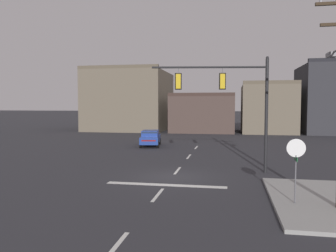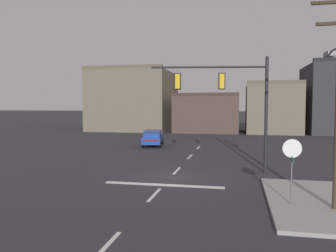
% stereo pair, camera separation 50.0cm
% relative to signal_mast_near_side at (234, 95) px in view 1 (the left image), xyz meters
% --- Properties ---
extents(ground_plane, '(400.00, 400.00, 0.00)m').
position_rel_signal_mast_near_side_xyz_m(ground_plane, '(-3.50, -2.03, -4.81)').
color(ground_plane, '#2B2B30').
extents(sidewalk_near_corner, '(5.00, 8.00, 0.15)m').
position_rel_signal_mast_near_side_xyz_m(sidewalk_near_corner, '(4.11, -6.03, -4.73)').
color(sidewalk_near_corner, gray).
rests_on(sidewalk_near_corner, ground).
extents(stop_bar_paint, '(6.40, 0.50, 0.01)m').
position_rel_signal_mast_near_side_xyz_m(stop_bar_paint, '(-3.50, -4.03, -4.80)').
color(stop_bar_paint, silver).
rests_on(stop_bar_paint, ground).
extents(lane_centreline, '(0.16, 26.40, 0.01)m').
position_rel_signal_mast_near_side_xyz_m(lane_centreline, '(-3.50, -0.03, -4.80)').
color(lane_centreline, silver).
rests_on(lane_centreline, ground).
extents(signal_mast_near_side, '(7.09, 1.20, 7.18)m').
position_rel_signal_mast_near_side_xyz_m(signal_mast_near_side, '(0.00, 0.00, 0.00)').
color(signal_mast_near_side, black).
rests_on(signal_mast_near_side, ground).
extents(stop_sign, '(0.76, 0.64, 2.83)m').
position_rel_signal_mast_near_side_xyz_m(stop_sign, '(2.49, -6.82, -2.66)').
color(stop_sign, '#56565B').
rests_on(stop_sign, ground).
extents(car_lot_nearside, '(2.43, 4.63, 1.61)m').
position_rel_signal_mast_near_side_xyz_m(car_lot_nearside, '(-8.20, 12.23, -3.95)').
color(car_lot_nearside, navy).
rests_on(car_lot_nearside, ground).
extents(building_row, '(44.75, 13.49, 10.44)m').
position_rel_signal_mast_near_side_xyz_m(building_row, '(-1.95, 33.22, -0.35)').
color(building_row, '#665B4C').
rests_on(building_row, ground).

